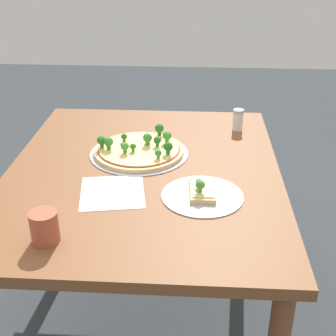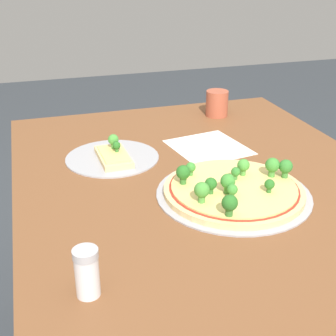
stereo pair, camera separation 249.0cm
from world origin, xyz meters
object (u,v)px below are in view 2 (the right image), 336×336
condiment_shaker (87,272)px  drinking_cup (217,103)px  dining_table (202,204)px  pizza_tray_slice (113,156)px  pizza_tray_whole (233,189)px

condiment_shaker → drinking_cup: bearing=144.9°
dining_table → pizza_tray_slice: pizza_tray_slice is taller
dining_table → drinking_cup: drinking_cup is taller
dining_table → condiment_shaker: (0.38, -0.35, 0.13)m
dining_table → pizza_tray_slice: size_ratio=4.50×
pizza_tray_slice → drinking_cup: drinking_cup is taller
dining_table → condiment_shaker: condiment_shaker is taller
pizza_tray_slice → drinking_cup: size_ratio=2.94×
pizza_tray_whole → pizza_tray_slice: (-0.29, -0.23, -0.01)m
dining_table → pizza_tray_slice: (-0.17, -0.21, 0.10)m
pizza_tray_slice → drinking_cup: (-0.27, 0.42, 0.03)m
pizza_tray_slice → condiment_shaker: condiment_shaker is taller
drinking_cup → condiment_shaker: condiment_shaker is taller
pizza_tray_slice → condiment_shaker: 0.57m
pizza_tray_whole → pizza_tray_slice: 0.37m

